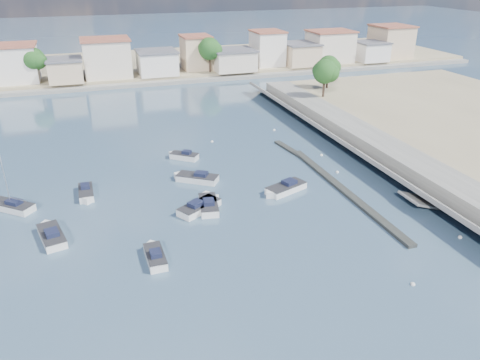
# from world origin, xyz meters

# --- Properties ---
(ground) EXTENTS (400.00, 400.00, 0.00)m
(ground) POSITION_xyz_m (0.00, 40.00, 0.00)
(ground) COLOR #2A3D55
(ground) RESTS_ON ground
(seawall_walkway) EXTENTS (5.00, 90.00, 1.80)m
(seawall_walkway) POSITION_xyz_m (18.50, 13.00, 0.90)
(seawall_walkway) COLOR slate
(seawall_walkway) RESTS_ON ground
(breakwater) EXTENTS (2.00, 31.02, 0.35)m
(breakwater) POSITION_xyz_m (6.90, 12.69, 0.17)
(breakwater) COLOR black
(breakwater) RESTS_ON ground
(far_shore_land) EXTENTS (160.00, 40.00, 1.40)m
(far_shore_land) POSITION_xyz_m (0.00, 92.00, 0.70)
(far_shore_land) COLOR gray
(far_shore_land) RESTS_ON ground
(far_shore_quay) EXTENTS (160.00, 2.50, 0.80)m
(far_shore_quay) POSITION_xyz_m (0.00, 71.00, 0.40)
(far_shore_quay) COLOR slate
(far_shore_quay) RESTS_ON ground
(far_town) EXTENTS (113.01, 12.80, 8.35)m
(far_town) POSITION_xyz_m (10.71, 76.92, 4.93)
(far_town) COLOR beige
(far_town) RESTS_ON far_shore_land
(shore_trees) EXTENTS (74.56, 38.32, 7.92)m
(shore_trees) POSITION_xyz_m (8.34, 68.11, 6.22)
(shore_trees) COLOR #38281E
(shore_trees) RESTS_ON ground
(motorboat_a) EXTENTS (1.66, 4.47, 1.48)m
(motorboat_a) POSITION_xyz_m (-16.46, 2.89, 0.38)
(motorboat_a) COLOR silver
(motorboat_a) RESTS_ON ground
(motorboat_b) EXTENTS (2.67, 5.33, 1.48)m
(motorboat_b) POSITION_xyz_m (-9.25, 11.13, 0.38)
(motorboat_b) COLOR silver
(motorboat_b) RESTS_ON ground
(motorboat_c) EXTENTS (5.27, 4.48, 1.48)m
(motorboat_c) POSITION_xyz_m (-8.96, 18.39, 0.38)
(motorboat_c) COLOR silver
(motorboat_c) RESTS_ON ground
(motorboat_d) EXTENTS (5.67, 3.75, 1.48)m
(motorboat_d) POSITION_xyz_m (0.27, 12.04, 0.38)
(motorboat_d) COLOR silver
(motorboat_d) RESTS_ON ground
(motorboat_e) EXTENTS (3.02, 5.56, 1.48)m
(motorboat_e) POSITION_xyz_m (-25.51, 9.72, 0.38)
(motorboat_e) COLOR silver
(motorboat_e) RESTS_ON ground
(motorboat_f) EXTENTS (3.95, 3.55, 1.48)m
(motorboat_f) POSITION_xyz_m (-8.88, 26.05, 0.38)
(motorboat_f) COLOR silver
(motorboat_f) RESTS_ON ground
(motorboat_g) EXTENTS (1.64, 4.68, 1.48)m
(motorboat_g) POSITION_xyz_m (-21.96, 18.19, 0.38)
(motorboat_g) COLOR silver
(motorboat_g) RESTS_ON ground
(motorboat_h) EXTENTS (5.35, 4.30, 1.48)m
(motorboat_h) POSITION_xyz_m (-10.14, 10.85, 0.38)
(motorboat_h) COLOR silver
(motorboat_h) RESTS_ON ground
(sailboat) EXTENTS (5.21, 4.81, 9.00)m
(sailboat) POSITION_xyz_m (-30.03, 17.63, 0.42)
(sailboat) COLOR silver
(sailboat) RESTS_ON ground
(mooring_buoys) EXTENTS (16.29, 41.45, 0.41)m
(mooring_buoys) POSITION_xyz_m (6.57, 15.02, 0.05)
(mooring_buoys) COLOR silver
(mooring_buoys) RESTS_ON ground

